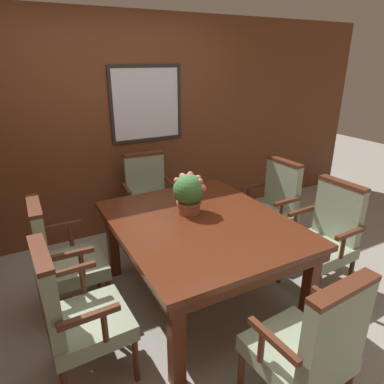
% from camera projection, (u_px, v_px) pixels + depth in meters
% --- Properties ---
extents(ground_plane, '(14.00, 14.00, 0.00)m').
position_uv_depth(ground_plane, '(189.00, 311.00, 2.86)').
color(ground_plane, '#A39E93').
extents(wall_back, '(7.20, 0.08, 2.45)m').
position_uv_depth(wall_back, '(117.00, 130.00, 3.84)').
color(wall_back, brown).
rests_on(wall_back, ground_plane).
extents(dining_table, '(1.33, 1.60, 0.74)m').
position_uv_depth(dining_table, '(201.00, 231.00, 2.81)').
color(dining_table, '#562614').
rests_on(dining_table, ground_plane).
extents(chair_right_near, '(0.52, 0.56, 0.99)m').
position_uv_depth(chair_right_near, '(326.00, 234.00, 3.02)').
color(chair_right_near, '#562B19').
rests_on(chair_right_near, ground_plane).
extents(chair_left_far, '(0.51, 0.55, 0.99)m').
position_uv_depth(chair_left_far, '(61.00, 256.00, 2.69)').
color(chair_left_far, '#562B19').
rests_on(chair_left_far, ground_plane).
extents(chair_head_near, '(0.56, 0.53, 0.99)m').
position_uv_depth(chair_head_near, '(311.00, 346.00, 1.85)').
color(chair_head_near, '#562B19').
rests_on(chair_head_near, ground_plane).
extents(chair_right_far, '(0.52, 0.55, 0.99)m').
position_uv_depth(chair_right_far, '(272.00, 205.00, 3.63)').
color(chair_right_far, '#562B19').
rests_on(chair_right_far, ground_plane).
extents(chair_head_far, '(0.57, 0.54, 0.99)m').
position_uv_depth(chair_head_far, '(148.00, 196.00, 3.86)').
color(chair_head_far, '#562B19').
rests_on(chair_head_far, ground_plane).
extents(chair_left_near, '(0.52, 0.55, 0.99)m').
position_uv_depth(chair_left_near, '(74.00, 312.00, 2.09)').
color(chair_left_near, '#562B19').
rests_on(chair_left_near, ground_plane).
extents(potted_plant, '(0.27, 0.26, 0.35)m').
position_uv_depth(potted_plant, '(189.00, 192.00, 2.87)').
color(potted_plant, '#9E5638').
rests_on(potted_plant, dining_table).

